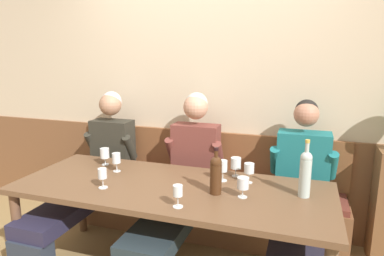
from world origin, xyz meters
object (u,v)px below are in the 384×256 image
person_right_seat (182,181)px  wine_glass_left_end (243,184)px  wine_glass_center_front (249,169)px  wine_glass_by_bottle (116,159)px  person_left_seat (300,198)px  wine_glass_mid_left (102,174)px  wine_glass_center_rear (178,192)px  wine_glass_near_bucket (223,167)px  wall_bench (200,204)px  dining_table (171,195)px  wine_glass_right_end (236,164)px  wine_bottle_green_tall (305,172)px  wine_bottle_amber_mid (216,174)px  person_center_right_seat (92,171)px  wine_glass_mid_right (105,154)px

person_right_seat → wine_glass_left_end: size_ratio=9.61×
wine_glass_center_front → wine_glass_by_bottle: bearing=-175.1°
person_left_seat → wine_glass_left_end: size_ratio=9.53×
wine_glass_mid_left → wine_glass_center_rear: bearing=-11.2°
wine_glass_near_bucket → wine_glass_by_bottle: bearing=-175.5°
wall_bench → dining_table: bearing=-90.0°
wine_glass_near_bucket → wine_glass_right_end: bearing=60.8°
person_right_seat → wine_bottle_green_tall: bearing=-13.3°
wine_bottle_amber_mid → wine_glass_left_end: size_ratio=2.34×
person_right_seat → wine_glass_right_end: person_right_seat is taller
wine_glass_mid_left → wine_glass_by_bottle: bearing=104.5°
wine_glass_near_bucket → wine_bottle_green_tall: bearing=-10.6°
person_center_right_seat → wine_bottle_green_tall: bearing=-7.1°
wine_glass_mid_right → wine_glass_mid_left: (0.27, -0.45, 0.01)m
person_left_seat → wine_glass_near_bucket: (-0.56, -0.11, 0.22)m
person_left_seat → wine_glass_by_bottle: person_left_seat is taller
person_left_seat → wine_bottle_amber_mid: bearing=-146.6°
person_right_seat → wine_glass_left_end: person_right_seat is taller
wall_bench → wine_glass_by_bottle: (-0.53, -0.56, 0.55)m
dining_table → wine_glass_near_bucket: wine_glass_near_bucket is taller
wine_glass_left_end → wine_glass_mid_left: size_ratio=0.96×
person_center_right_seat → wine_glass_by_bottle: size_ratio=8.67×
wine_glass_center_rear → wall_bench: bearing=99.6°
dining_table → person_right_seat: size_ratio=1.71×
person_right_seat → wine_bottle_green_tall: size_ratio=3.41×
wine_bottle_amber_mid → wine_glass_by_bottle: size_ratio=2.12×
wall_bench → wine_glass_center_rear: 1.17m
dining_table → wine_glass_right_end: size_ratio=15.31×
person_right_seat → wine_glass_mid_right: (-0.67, -0.07, 0.19)m
wine_glass_center_rear → wine_glass_near_bucket: size_ratio=0.90×
dining_table → wine_glass_right_end: (0.40, 0.34, 0.17)m
wine_glass_by_bottle → wine_bottle_amber_mid: bearing=-11.7°
wine_glass_center_front → wine_glass_mid_right: (-1.23, 0.03, -0.01)m
wine_glass_center_rear → dining_table: bearing=119.1°
wine_bottle_green_tall → dining_table: bearing=-173.4°
wine_bottle_green_tall → wine_glass_center_rear: (-0.74, -0.42, -0.07)m
wine_glass_by_bottle → wine_glass_left_end: size_ratio=1.10×
wine_glass_center_front → wine_glass_right_end: size_ratio=1.00×
wine_glass_by_bottle → wine_glass_near_bucket: size_ratio=0.96×
wall_bench → wine_bottle_green_tall: bearing=-33.5°
dining_table → person_right_seat: (-0.03, 0.33, -0.02)m
person_center_right_seat → wine_glass_center_rear: person_center_right_seat is taller
wine_glass_left_end → wine_bottle_green_tall: bearing=20.4°
wine_glass_center_rear → wine_glass_mid_right: 1.05m
wine_bottle_green_tall → wine_glass_near_bucket: size_ratio=2.45×
wall_bench → wine_glass_right_end: bearing=-42.3°
wall_bench → wine_glass_center_front: wall_bench is taller
wall_bench → wine_glass_center_front: 0.90m
dining_table → wine_bottle_green_tall: size_ratio=5.84×
wall_bench → wine_glass_right_end: 0.77m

